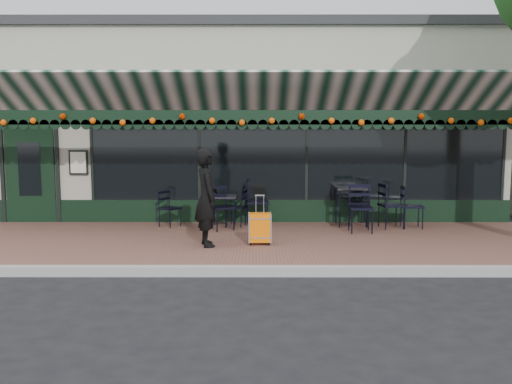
{
  "coord_description": "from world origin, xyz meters",
  "views": [
    {
      "loc": [
        0.3,
        -8.12,
        2.19
      ],
      "look_at": [
        0.27,
        1.6,
        1.1
      ],
      "focal_mm": 38.0,
      "sensor_mm": 36.0,
      "label": 1
    }
  ],
  "objects_px": {
    "chair_a_left": "(359,203)",
    "chair_solo": "(170,209)",
    "chair_b_front": "(221,208)",
    "woman": "(207,198)",
    "chair_a_front": "(361,208)",
    "cafe_table_b": "(224,199)",
    "chair_b_left": "(236,208)",
    "suitcase": "(260,228)",
    "chair_a_extra": "(391,206)",
    "chair_a_right": "(412,207)",
    "chair_b_right": "(257,203)",
    "cafe_table_a": "(351,191)"
  },
  "relations": [
    {
      "from": "suitcase",
      "to": "chair_a_left",
      "type": "distance_m",
      "value": 2.92
    },
    {
      "from": "woman",
      "to": "chair_a_right",
      "type": "xyz_separation_m",
      "value": [
        4.17,
        1.8,
        -0.42
      ]
    },
    {
      "from": "chair_solo",
      "to": "chair_a_front",
      "type": "bearing_deg",
      "value": -64.8
    },
    {
      "from": "chair_a_extra",
      "to": "cafe_table_a",
      "type": "bearing_deg",
      "value": 58.01
    },
    {
      "from": "cafe_table_b",
      "to": "chair_a_left",
      "type": "bearing_deg",
      "value": 1.89
    },
    {
      "from": "chair_a_extra",
      "to": "chair_b_front",
      "type": "height_order",
      "value": "chair_a_extra"
    },
    {
      "from": "chair_b_right",
      "to": "chair_a_front",
      "type": "bearing_deg",
      "value": -116.57
    },
    {
      "from": "chair_a_right",
      "to": "chair_a_front",
      "type": "bearing_deg",
      "value": 115.9
    },
    {
      "from": "chair_a_right",
      "to": "chair_b_right",
      "type": "bearing_deg",
      "value": 87.02
    },
    {
      "from": "cafe_table_b",
      "to": "chair_b_right",
      "type": "xyz_separation_m",
      "value": [
        0.72,
        0.18,
        -0.1
      ]
    },
    {
      "from": "woman",
      "to": "chair_a_left",
      "type": "distance_m",
      "value": 3.74
    },
    {
      "from": "cafe_table_b",
      "to": "chair_b_right",
      "type": "distance_m",
      "value": 0.75
    },
    {
      "from": "chair_b_front",
      "to": "chair_solo",
      "type": "bearing_deg",
      "value": 132.15
    },
    {
      "from": "chair_a_extra",
      "to": "chair_a_front",
      "type": "bearing_deg",
      "value": 114.56
    },
    {
      "from": "chair_a_right",
      "to": "chair_solo",
      "type": "bearing_deg",
      "value": 91.38
    },
    {
      "from": "chair_b_right",
      "to": "chair_solo",
      "type": "bearing_deg",
      "value": 91.31
    },
    {
      "from": "suitcase",
      "to": "chair_b_right",
      "type": "relative_size",
      "value": 0.91
    },
    {
      "from": "chair_b_left",
      "to": "chair_b_right",
      "type": "relative_size",
      "value": 0.79
    },
    {
      "from": "suitcase",
      "to": "chair_b_right",
      "type": "xyz_separation_m",
      "value": [
        -0.04,
        2.05,
        0.2
      ]
    },
    {
      "from": "woman",
      "to": "chair_b_left",
      "type": "xyz_separation_m",
      "value": [
        0.44,
        2.06,
        -0.48
      ]
    },
    {
      "from": "chair_b_left",
      "to": "cafe_table_a",
      "type": "bearing_deg",
      "value": 107.63
    },
    {
      "from": "chair_a_right",
      "to": "chair_a_front",
      "type": "height_order",
      "value": "chair_a_front"
    },
    {
      "from": "chair_a_right",
      "to": "chair_b_right",
      "type": "xyz_separation_m",
      "value": [
        -3.27,
        0.35,
        0.04
      ]
    },
    {
      "from": "cafe_table_b",
      "to": "chair_b_front",
      "type": "xyz_separation_m",
      "value": [
        -0.02,
        -0.41,
        -0.14
      ]
    },
    {
      "from": "chair_a_extra",
      "to": "chair_b_right",
      "type": "bearing_deg",
      "value": 73.98
    },
    {
      "from": "woman",
      "to": "chair_b_front",
      "type": "relative_size",
      "value": 1.89
    },
    {
      "from": "woman",
      "to": "suitcase",
      "type": "distance_m",
      "value": 1.11
    },
    {
      "from": "chair_a_right",
      "to": "cafe_table_a",
      "type": "bearing_deg",
      "value": 77.93
    },
    {
      "from": "suitcase",
      "to": "chair_solo",
      "type": "relative_size",
      "value": 1.15
    },
    {
      "from": "chair_a_left",
      "to": "chair_solo",
      "type": "xyz_separation_m",
      "value": [
        -4.08,
        -0.1,
        -0.11
      ]
    },
    {
      "from": "cafe_table_b",
      "to": "chair_a_left",
      "type": "height_order",
      "value": "chair_a_left"
    },
    {
      "from": "chair_b_left",
      "to": "chair_solo",
      "type": "distance_m",
      "value": 1.42
    },
    {
      "from": "chair_b_left",
      "to": "chair_b_front",
      "type": "distance_m",
      "value": 0.58
    },
    {
      "from": "cafe_table_a",
      "to": "chair_a_left",
      "type": "relative_size",
      "value": 0.85
    },
    {
      "from": "suitcase",
      "to": "chair_a_left",
      "type": "height_order",
      "value": "chair_a_left"
    },
    {
      "from": "woman",
      "to": "chair_solo",
      "type": "xyz_separation_m",
      "value": [
        -0.98,
        1.96,
        -0.48
      ]
    },
    {
      "from": "chair_a_front",
      "to": "suitcase",
      "type": "bearing_deg",
      "value": -148.4
    },
    {
      "from": "woman",
      "to": "chair_a_left",
      "type": "height_order",
      "value": "woman"
    },
    {
      "from": "chair_a_left",
      "to": "chair_solo",
      "type": "bearing_deg",
      "value": -76.02
    },
    {
      "from": "suitcase",
      "to": "chair_b_left",
      "type": "distance_m",
      "value": 2.03
    },
    {
      "from": "chair_a_front",
      "to": "chair_a_right",
      "type": "bearing_deg",
      "value": 23.89
    },
    {
      "from": "suitcase",
      "to": "chair_a_extra",
      "type": "height_order",
      "value": "chair_a_extra"
    },
    {
      "from": "chair_a_left",
      "to": "chair_b_front",
      "type": "height_order",
      "value": "chair_a_left"
    },
    {
      "from": "cafe_table_b",
      "to": "chair_solo",
      "type": "relative_size",
      "value": 0.86
    },
    {
      "from": "cafe_table_b",
      "to": "chair_b_left",
      "type": "distance_m",
      "value": 0.35
    },
    {
      "from": "chair_a_left",
      "to": "chair_b_front",
      "type": "xyz_separation_m",
      "value": [
        -2.94,
        -0.5,
        -0.03
      ]
    },
    {
      "from": "chair_a_front",
      "to": "chair_b_front",
      "type": "distance_m",
      "value": 2.85
    },
    {
      "from": "cafe_table_b",
      "to": "chair_a_extra",
      "type": "height_order",
      "value": "chair_a_extra"
    },
    {
      "from": "suitcase",
      "to": "chair_a_right",
      "type": "xyz_separation_m",
      "value": [
        3.23,
        1.7,
        0.15
      ]
    },
    {
      "from": "suitcase",
      "to": "chair_a_left",
      "type": "xyz_separation_m",
      "value": [
        2.15,
        1.96,
        0.19
      ]
    }
  ]
}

